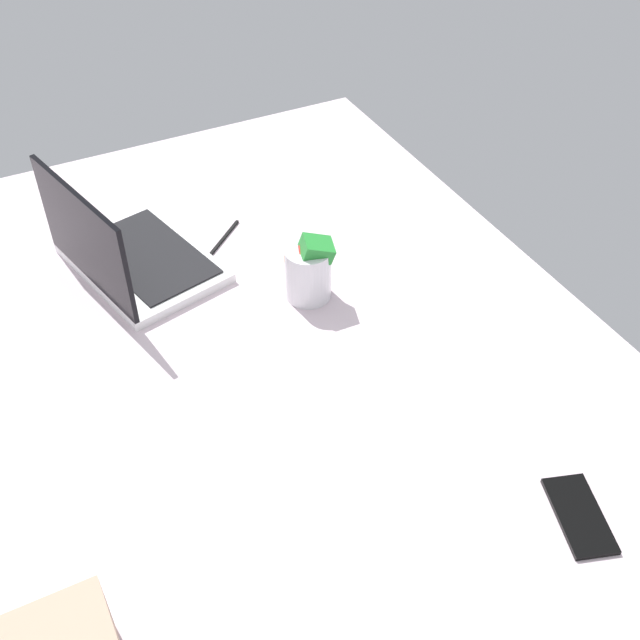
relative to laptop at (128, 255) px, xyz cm
name	(u,v)px	position (x,y,z in cm)	size (l,w,h in cm)	color
bed_mattress	(238,428)	(-40.87, -6.09, -13.41)	(180.00, 140.00, 18.00)	silver
laptop	(128,255)	(0.00, 0.00, 0.00)	(37.54, 30.21, 23.00)	silver
snack_cup	(309,270)	(-22.74, -29.44, 1.77)	(9.59, 9.66, 14.18)	silver
cell_phone	(579,515)	(-87.22, -42.70, -4.01)	(6.80, 14.00, 0.80)	black
charger_cable	(220,243)	(0.95, -19.94, -4.11)	(17.00, 0.60, 0.60)	black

